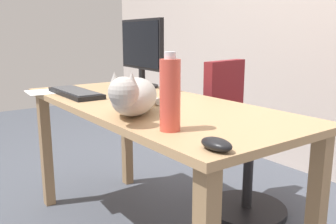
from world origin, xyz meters
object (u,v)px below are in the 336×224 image
at_px(keyboard, 75,93).
at_px(water_bottle, 170,94).
at_px(computer_mouse, 216,144).
at_px(cat, 134,96).
at_px(office_chair, 242,149).
at_px(monitor, 141,51).

xyz_separation_m(keyboard, water_bottle, (0.90, -0.02, 0.11)).
relative_size(computer_mouse, water_bottle, 0.41).
bearing_deg(cat, computer_mouse, -4.83).
relative_size(keyboard, cat, 0.92).
bearing_deg(office_chair, cat, -78.27).
bearing_deg(monitor, computer_mouse, -22.56).
bearing_deg(water_bottle, cat, 175.26).
xyz_separation_m(office_chair, water_bottle, (0.46, -0.87, 0.48)).
height_order(office_chair, monitor, monitor).
bearing_deg(office_chair, keyboard, -117.55).
relative_size(monitor, keyboard, 1.09).
bearing_deg(computer_mouse, water_bottle, 175.06).
xyz_separation_m(office_chair, computer_mouse, (0.71, -0.90, 0.37)).
xyz_separation_m(office_chair, keyboard, (-0.44, -0.85, 0.37)).
xyz_separation_m(office_chair, cat, (0.18, -0.85, 0.43)).
distance_m(office_chair, cat, 0.97).
bearing_deg(water_bottle, computer_mouse, -4.94).
bearing_deg(computer_mouse, monitor, 157.44).
height_order(cat, water_bottle, water_bottle).
bearing_deg(cat, office_chair, 101.73).
bearing_deg(computer_mouse, keyboard, 177.75).
height_order(keyboard, cat, cat).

